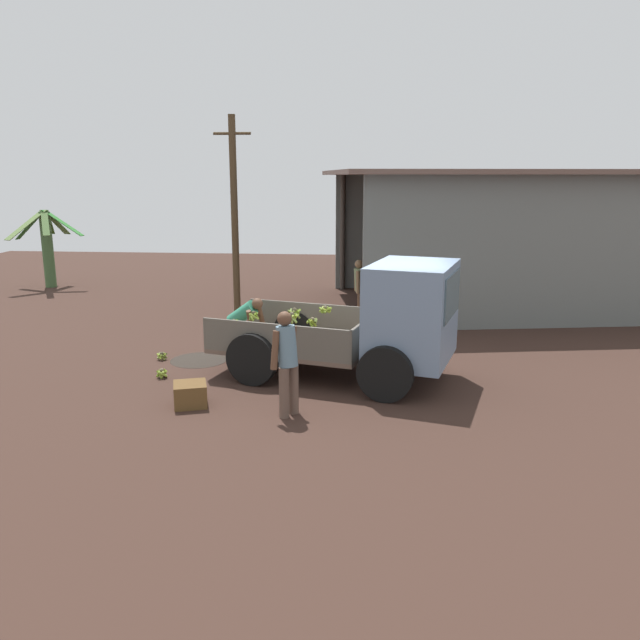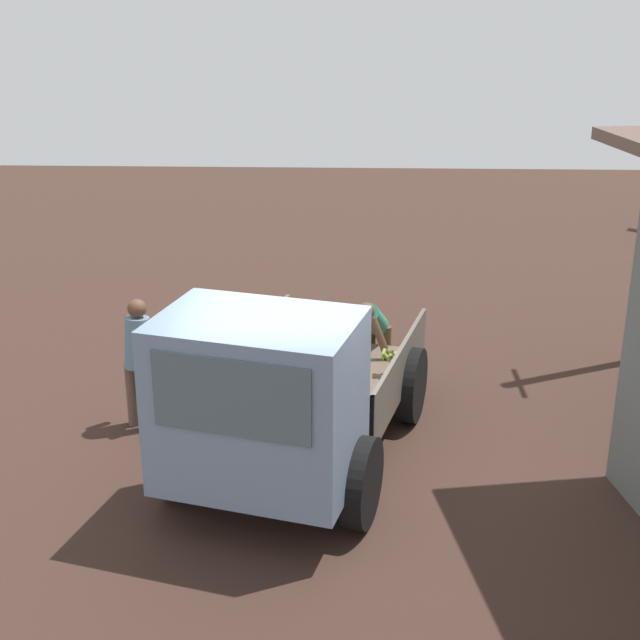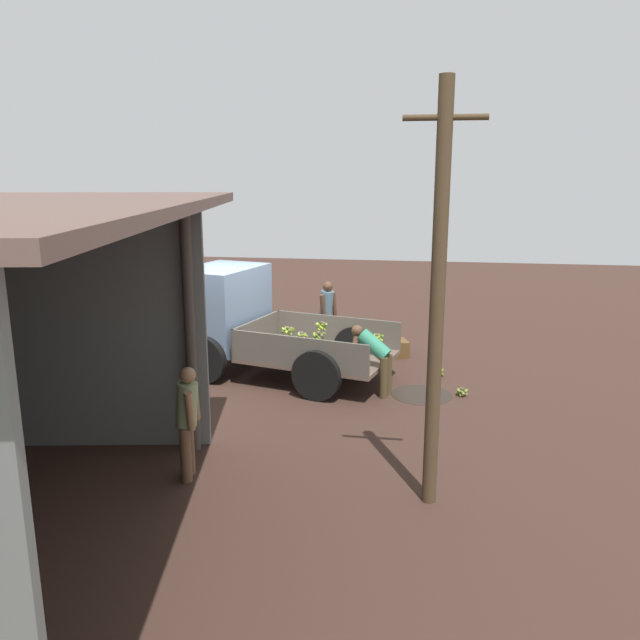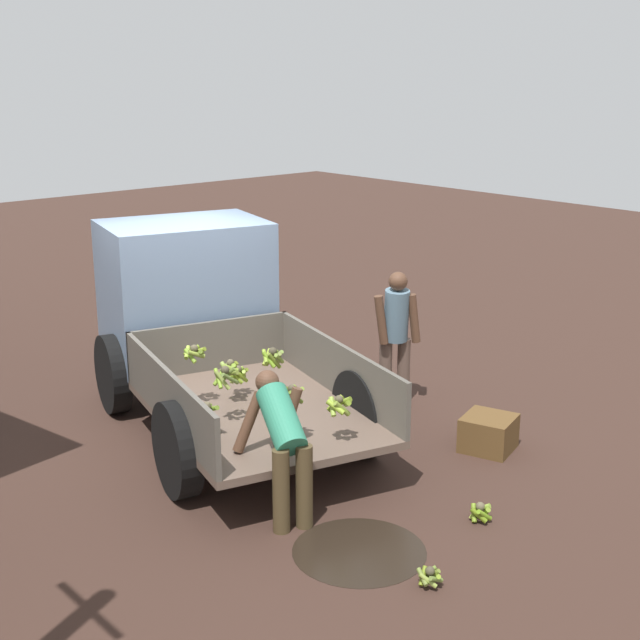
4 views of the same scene
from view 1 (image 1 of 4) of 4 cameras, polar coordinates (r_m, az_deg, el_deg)
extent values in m
plane|color=#39251E|center=(11.65, 4.98, -5.01)|extent=(36.00, 36.00, 0.00)
cylinder|color=black|center=(12.74, -11.02, -3.61)|extent=(1.13, 1.13, 0.01)
cube|color=brown|center=(11.70, -2.22, -2.31)|extent=(3.20, 2.58, 0.08)
cube|color=#5A544B|center=(12.47, -0.58, 0.22)|extent=(2.71, 0.77, 0.58)
cube|color=#5A544B|center=(10.79, -4.14, -1.85)|extent=(2.71, 0.77, 0.58)
cube|color=#5A544B|center=(11.18, 4.29, -1.32)|extent=(0.55, 1.87, 0.58)
cube|color=#6D84A0|center=(10.88, 8.41, 0.74)|extent=(1.77, 2.16, 1.69)
cube|color=#4C606B|center=(10.70, 11.99, 2.23)|extent=(0.42, 1.46, 0.74)
cylinder|color=black|center=(12.07, 8.35, -2.16)|extent=(0.96, 0.45, 0.93)
cylinder|color=black|center=(10.21, 5.98, -4.92)|extent=(0.96, 0.45, 0.93)
cylinder|color=black|center=(12.76, -2.25, -1.20)|extent=(0.96, 0.45, 0.93)
cylinder|color=black|center=(11.01, -6.22, -3.58)|extent=(0.96, 0.45, 0.93)
sphere|color=#453E2D|center=(11.38, -2.58, 0.51)|extent=(0.09, 0.09, 0.09)
cylinder|color=olive|center=(11.37, -2.34, 0.09)|extent=(0.10, 0.16, 0.18)
cylinder|color=#94AB33|center=(11.42, -2.26, 0.21)|extent=(0.11, 0.17, 0.16)
cylinder|color=olive|center=(11.46, -2.34, 0.35)|extent=(0.19, 0.13, 0.12)
cylinder|color=olive|center=(11.46, -2.60, 0.23)|extent=(0.17, 0.08, 0.16)
cylinder|color=olive|center=(11.43, -2.80, 0.14)|extent=(0.10, 0.15, 0.18)
cylinder|color=olive|center=(11.38, -2.91, 0.16)|extent=(0.12, 0.18, 0.15)
cylinder|color=olive|center=(11.35, -2.78, 0.10)|extent=(0.16, 0.12, 0.16)
cylinder|color=#88A949|center=(11.34, -2.52, 0.10)|extent=(0.18, 0.09, 0.16)
sphere|color=#4D4632|center=(11.93, -6.10, 0.66)|extent=(0.07, 0.07, 0.07)
cylinder|color=olive|center=(12.01, -6.13, 0.39)|extent=(0.16, 0.09, 0.16)
cylinder|color=olive|center=(11.96, -6.37, 0.35)|extent=(0.05, 0.16, 0.16)
cylinder|color=#87A93C|center=(11.92, -6.31, 0.29)|extent=(0.14, 0.14, 0.16)
cylinder|color=#91AF40|center=(11.88, -6.06, 0.32)|extent=(0.18, 0.09, 0.14)
cylinder|color=olive|center=(11.92, -5.81, 0.34)|extent=(0.08, 0.17, 0.15)
cylinder|color=olive|center=(11.98, -5.92, 0.34)|extent=(0.14, 0.11, 0.17)
sphere|color=brown|center=(11.67, -3.43, -0.99)|extent=(0.06, 0.06, 0.06)
cylinder|color=olive|center=(11.70, -3.59, -1.22)|extent=(0.06, 0.11, 0.11)
cylinder|color=#81B02C|center=(11.66, -3.66, -1.18)|extent=(0.09, 0.12, 0.08)
cylinder|color=olive|center=(11.66, -3.52, -1.29)|extent=(0.10, 0.07, 0.12)
cylinder|color=#95AF49|center=(11.64, -3.37, -1.27)|extent=(0.11, 0.07, 0.11)
cylinder|color=olive|center=(11.66, -3.20, -1.20)|extent=(0.07, 0.13, 0.09)
cylinder|color=#8DAC2C|center=(11.70, -3.20, -1.16)|extent=(0.08, 0.12, 0.09)
cylinder|color=#95AB45|center=(11.72, -3.34, -1.16)|extent=(0.12, 0.06, 0.10)
cylinder|color=olive|center=(11.73, -3.48, -1.14)|extent=(0.12, 0.08, 0.10)
sphere|color=brown|center=(11.73, -7.87, -0.09)|extent=(0.08, 0.08, 0.08)
cylinder|color=#91AF2F|center=(11.81, -7.91, -0.26)|extent=(0.19, 0.12, 0.13)
cylinder|color=olive|center=(11.77, -8.12, -0.40)|extent=(0.10, 0.18, 0.17)
cylinder|color=olive|center=(11.69, -8.14, -0.38)|extent=(0.19, 0.15, 0.12)
cylinder|color=olive|center=(11.67, -7.81, -0.42)|extent=(0.20, 0.11, 0.13)
cylinder|color=olive|center=(11.71, -7.56, -0.41)|extent=(0.08, 0.19, 0.15)
cylinder|color=#94B142|center=(11.78, -7.64, -0.37)|extent=(0.17, 0.14, 0.16)
sphere|color=brown|center=(11.65, -0.69, 0.08)|extent=(0.08, 0.08, 0.08)
cylinder|color=olive|center=(11.64, -0.87, -0.27)|extent=(0.13, 0.14, 0.15)
cylinder|color=olive|center=(11.62, -0.60, -0.29)|extent=(0.14, 0.11, 0.16)
cylinder|color=olive|center=(11.66, -0.39, -0.15)|extent=(0.06, 0.17, 0.12)
cylinder|color=olive|center=(11.72, -0.62, -0.07)|extent=(0.17, 0.07, 0.12)
cylinder|color=olive|center=(11.70, -0.94, -0.05)|extent=(0.14, 0.16, 0.10)
sphere|color=brown|center=(12.41, -2.91, 0.26)|extent=(0.08, 0.08, 0.08)
cylinder|color=olive|center=(12.35, -3.02, 0.00)|extent=(0.18, 0.08, 0.11)
cylinder|color=#8EAE39|center=(12.40, -2.68, -0.07)|extent=(0.08, 0.16, 0.16)
cylinder|color=#8DA831|center=(12.46, -2.73, 0.01)|extent=(0.15, 0.12, 0.15)
cylinder|color=#94AA46|center=(12.47, -3.03, 0.00)|extent=(0.15, 0.13, 0.15)
cylinder|color=#5D7B1F|center=(12.42, -3.16, -0.04)|extent=(0.08, 0.16, 0.15)
sphere|color=brown|center=(12.00, -2.33, 0.94)|extent=(0.08, 0.08, 0.08)
cylinder|color=olive|center=(11.93, -2.51, 0.64)|extent=(0.22, 0.10, 0.11)
cylinder|color=olive|center=(11.96, -2.15, 0.50)|extent=(0.16, 0.15, 0.18)
cylinder|color=olive|center=(12.02, -1.98, 0.59)|extent=(0.07, 0.19, 0.17)
cylinder|color=#82AD2F|center=(12.08, -2.18, 0.65)|extent=(0.19, 0.09, 0.17)
cylinder|color=olive|center=(12.08, -2.43, 0.61)|extent=(0.17, 0.12, 0.19)
cylinder|color=olive|center=(12.02, -2.70, 0.63)|extent=(0.04, 0.20, 0.16)
sphere|color=brown|center=(11.47, -0.05, -0.91)|extent=(0.08, 0.08, 0.08)
cylinder|color=olive|center=(11.46, 0.21, -1.26)|extent=(0.11, 0.17, 0.15)
cylinder|color=olive|center=(11.50, 0.19, -1.26)|extent=(0.09, 0.15, 0.17)
cylinder|color=olive|center=(11.54, 0.16, -1.02)|extent=(0.18, 0.12, 0.10)
cylinder|color=olive|center=(11.54, -0.19, -1.18)|extent=(0.16, 0.13, 0.16)
cylinder|color=#8BAC2E|center=(11.49, -0.35, -1.23)|extent=(0.05, 0.16, 0.16)
cylinder|color=#90AF3B|center=(11.44, -0.27, -1.28)|extent=(0.16, 0.13, 0.15)
cylinder|color=olive|center=(11.42, -0.03, -1.29)|extent=(0.17, 0.07, 0.15)
sphere|color=brown|center=(11.88, 0.49, 1.15)|extent=(0.08, 0.08, 0.08)
cylinder|color=olive|center=(11.91, 0.16, 0.99)|extent=(0.10, 0.19, 0.11)
cylinder|color=olive|center=(11.83, 0.24, 0.90)|extent=(0.16, 0.15, 0.11)
cylinder|color=olive|center=(11.81, 0.54, 0.87)|extent=(0.18, 0.08, 0.11)
cylinder|color=olive|center=(11.87, 0.83, 0.93)|extent=(0.08, 0.18, 0.11)
cylinder|color=#97B13C|center=(11.93, 0.75, 1.00)|extent=(0.16, 0.15, 0.11)
cylinder|color=#7BA32E|center=(11.95, 0.46, 0.92)|extent=(0.17, 0.07, 0.15)
cube|color=slate|center=(21.33, 14.66, 7.82)|extent=(9.58, 1.78, 3.63)
cube|color=slate|center=(15.95, 21.53, 5.71)|extent=(9.58, 1.78, 3.63)
cube|color=brown|center=(18.52, 18.01, 12.71)|extent=(11.52, 8.47, 0.12)
cylinder|color=#3F3833|center=(20.09, 2.09, 7.94)|extent=(0.16, 0.16, 3.63)
cylinder|color=#3F3833|center=(14.71, 4.58, 6.03)|extent=(0.16, 0.16, 3.63)
cylinder|color=#483723|center=(16.06, -7.81, 9.11)|extent=(0.18, 0.18, 5.06)
cylinder|color=#483723|center=(16.05, -8.05, 16.54)|extent=(0.93, 0.07, 0.07)
cylinder|color=#406037|center=(22.43, -23.63, 5.90)|extent=(0.35, 0.35, 2.47)
cube|color=#2D702B|center=(22.02, -22.43, 8.20)|extent=(1.30, 0.31, 0.83)
cube|color=#50743D|center=(22.65, -22.99, 8.23)|extent=(0.57, 0.94, 0.86)
cube|color=#315820|center=(22.81, -23.65, 8.19)|extent=(0.56, 0.96, 0.86)
cube|color=#275B26|center=(22.65, -24.95, 7.90)|extent=(1.09, 0.31, 0.97)
cube|color=#58723B|center=(21.96, -25.31, 7.88)|extent=(0.86, 1.39, 0.87)
cube|color=#375026|center=(21.65, -23.83, 8.15)|extent=(0.87, 1.33, 0.73)
cylinder|color=#4C653E|center=(26.39, 8.66, 8.42)|extent=(0.33, 0.33, 3.08)
cube|color=#315C29|center=(26.42, 9.72, 10.58)|extent=(0.95, 0.38, 1.17)
cube|color=#56743C|center=(26.82, 9.31, 11.17)|extent=(0.73, 1.06, 0.67)
cube|color=#39592A|center=(26.77, 7.88, 10.52)|extent=(0.96, 1.10, 1.31)
cube|color=#2F8B2E|center=(26.32, 7.70, 10.79)|extent=(0.96, 0.32, 1.03)
cube|color=#428A3E|center=(25.80, 7.99, 11.10)|extent=(0.97, 1.18, 0.71)
cube|color=#3F8027|center=(25.85, 9.47, 10.60)|extent=(0.79, 1.13, 1.12)
cylinder|color=#4E7D3F|center=(23.14, 5.79, 6.95)|extent=(0.34, 0.34, 2.34)
cube|color=#2C642C|center=(23.18, 7.65, 8.50)|extent=(1.50, 0.36, 1.18)
cube|color=#3F6227|center=(23.37, 6.77, 8.36)|extent=(0.95, 0.79, 1.34)
cube|color=#5B833F|center=(23.79, 5.92, 8.67)|extent=(0.34, 1.45, 1.17)
cube|color=#2D7226|center=(23.60, 4.84, 8.79)|extent=(0.97, 1.19, 1.06)
cube|color=#364E28|center=(23.12, 4.23, 8.54)|extent=(1.30, 0.32, 1.20)
cube|color=#547D35|center=(22.71, 4.74, 8.16)|extent=(1.00, 0.92, 1.43)
cube|color=#305316|center=(22.54, 5.66, 9.10)|extent=(0.38, 1.08, 0.65)
cube|color=#3B6831|center=(22.84, 6.66, 8.49)|extent=(0.82, 0.70, 1.15)
cylinder|color=brown|center=(9.52, -3.31, -6.65)|extent=(0.21, 0.21, 0.79)
cylinder|color=brown|center=(9.68, -2.43, -6.31)|extent=(0.21, 0.21, 0.79)
cylinder|color=slate|center=(9.41, -3.05, -2.40)|extent=(0.45, 0.44, 0.64)
sphere|color=brown|center=(9.33, -3.27, 0.12)|extent=(0.22, 0.22, 0.22)
cylinder|color=brown|center=(9.32, -4.13, -2.78)|extent=(0.18, 0.20, 0.59)
cylinder|color=brown|center=(9.60, -2.56, -2.27)|extent=(0.19, 0.21, 0.59)
cylinder|color=#4A3B23|center=(12.71, -7.74, -1.73)|extent=(0.19, 0.19, 0.77)
cylinder|color=#4A3B23|center=(12.53, -8.25, -1.96)|extent=(0.19, 0.19, 0.77)
cylinder|color=#328867|center=(12.37, -7.09, 0.54)|extent=(0.71, 0.47, 0.58)
sphere|color=brown|center=(12.16, -5.75, 1.49)|extent=(0.22, 0.22, 0.22)
cylinder|color=brown|center=(12.41, -5.36, 0.07)|extent=(0.19, 0.33, 0.56)
cylinder|color=brown|center=(12.09, -6.32, -0.34)|extent=(0.18, 0.29, 0.57)
cylinder|color=brown|center=(15.72, 3.79, 1.18)|extent=(0.17, 0.17, 0.76)
cylinder|color=brown|center=(15.92, 3.69, 1.34)|extent=(0.17, 0.17, 0.76)
cylinder|color=gray|center=(15.69, 3.69, 3.67)|extent=(0.36, 0.33, 0.61)
sphere|color=#8C6746|center=(15.63, 3.60, 5.12)|extent=(0.21, 0.21, 0.21)
cylinder|color=#8C6746|center=(15.50, 3.50, 3.46)|extent=(0.13, 0.22, 0.57)
cylinder|color=#8C6746|center=(15.87, 3.32, 3.69)|extent=(0.13, 0.23, 0.57)
sphere|color=brown|center=(11.74, -14.26, -4.49)|extent=(0.08, 0.08, 0.08)
cylinder|color=olive|center=(11.74, -14.02, -4.82)|extent=(0.06, 0.15, 0.15)
cylinder|color=olive|center=(11.79, -14.01, -4.75)|extent=(0.14, 0.14, 0.15)
cylinder|color=olive|center=(11.82, -14.29, -4.67)|extent=(0.16, 0.12, 0.14)
cylinder|color=olive|center=(11.79, -14.49, -4.72)|extent=(0.08, 0.17, 0.14)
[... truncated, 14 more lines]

